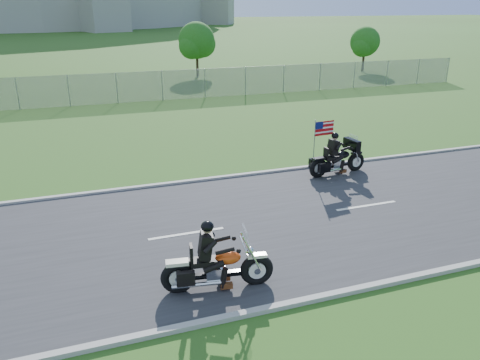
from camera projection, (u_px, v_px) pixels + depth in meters
name	position (u px, v px, depth m)	size (l,w,h in m)	color
ground	(252.00, 225.00, 14.04)	(420.00, 420.00, 0.00)	#2D4B17
road	(252.00, 224.00, 14.04)	(120.00, 8.00, 0.04)	#28282B
curb_north	(214.00, 179.00, 17.60)	(120.00, 0.18, 0.12)	#9E9B93
curb_south	(315.00, 299.00, 10.45)	(120.00, 0.18, 0.12)	#9E9B93
fence	(69.00, 91.00, 29.81)	(60.00, 0.03, 2.00)	gray
tree_fence_near	(197.00, 42.00, 41.37)	(3.52, 3.28, 4.75)	#382316
tree_fence_far	(365.00, 43.00, 44.63)	(3.08, 2.87, 4.20)	#382316
motorcycle_lead	(216.00, 268.00, 10.71)	(2.63, 0.88, 1.77)	black
motorcycle_follow	(337.00, 160.00, 17.97)	(2.54, 0.89, 2.12)	black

